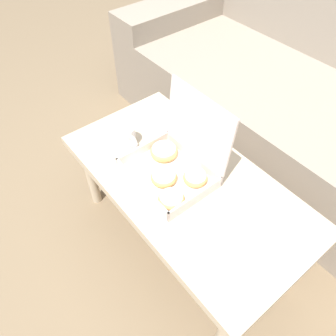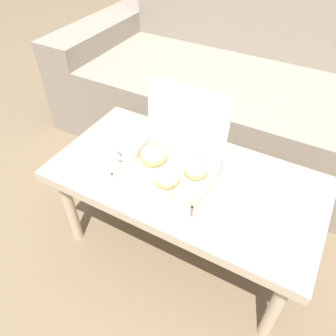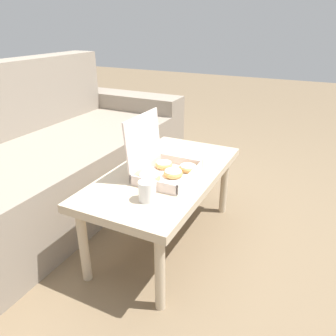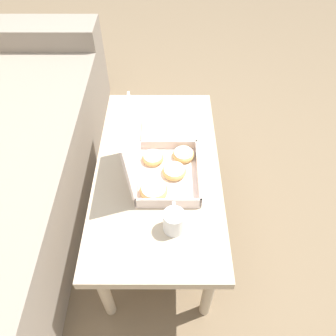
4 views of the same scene
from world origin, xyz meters
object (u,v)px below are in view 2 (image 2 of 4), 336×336
(coffee_table, at_px, (185,184))
(couch, at_px, (256,96))
(pastry_box, at_px, (173,163))
(coffee_mug, at_px, (110,151))

(coffee_table, bearing_deg, couch, 90.00)
(coffee_table, relative_size, pastry_box, 3.16)
(couch, bearing_deg, coffee_table, -90.00)
(pastry_box, height_order, coffee_mug, pastry_box)
(coffee_table, distance_m, pastry_box, 0.11)
(couch, relative_size, coffee_mug, 19.54)
(coffee_table, bearing_deg, coffee_mug, -167.40)
(coffee_table, height_order, pastry_box, pastry_box)
(coffee_mug, bearing_deg, coffee_table, 12.60)
(pastry_box, xyz_separation_m, coffee_mug, (-0.24, -0.05, -0.01))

